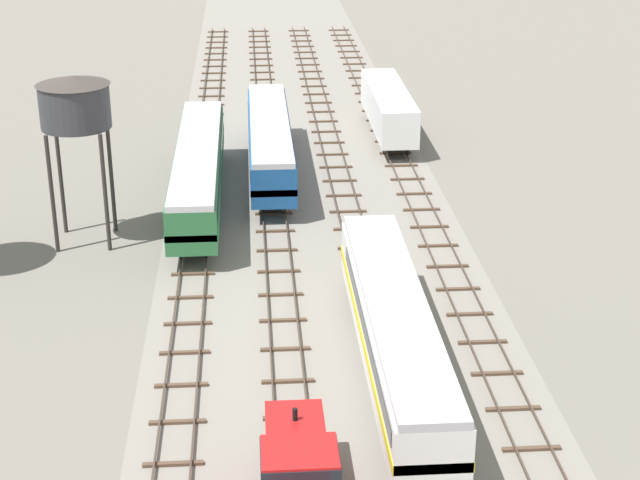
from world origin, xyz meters
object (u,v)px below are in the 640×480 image
Objects in this scene: diesel_railcar_centre_left_mid at (395,328)px; freight_boxcar_centre_farther at (388,107)px; shunter_loco_left_near at (299,476)px; diesel_railcar_left_far at (270,139)px; passenger_coach_far_left_midfar at (198,168)px; water_tower at (75,104)px.

diesel_railcar_centre_left_mid is 37.80m from freight_boxcar_centre_farther.
diesel_railcar_left_far is (-0.00, 38.78, 0.59)m from shunter_loco_left_near.
water_tower reaches higher than passenger_coach_far_left_midfar.
diesel_railcar_left_far reaches higher than shunter_loco_left_near.
diesel_railcar_centre_left_mid is 24.50m from water_tower.
freight_boxcar_centre_farther is at bearing 45.15° from passenger_coach_far_left_midfar.
water_tower is (-20.93, -20.01, 6.01)m from freight_boxcar_centre_farther.
diesel_railcar_centre_left_mid is 2.03× the size of water_tower.
water_tower reaches higher than diesel_railcar_centre_left_mid.
passenger_coach_far_left_midfar is 1.07× the size of diesel_railcar_left_far.
diesel_railcar_left_far is 17.17m from water_tower.
water_tower is at bearing -139.69° from passenger_coach_far_left_midfar.
diesel_railcar_centre_left_mid is (4.79, 9.82, 0.59)m from shunter_loco_left_near.
shunter_loco_left_near is at bearing -116.02° from diesel_railcar_centre_left_mid.
water_tower reaches higher than diesel_railcar_left_far.
diesel_railcar_left_far is 1.46× the size of freight_boxcar_centre_farther.
diesel_railcar_centre_left_mid and diesel_railcar_left_far have the same top height.
shunter_loco_left_near is at bearing -81.70° from passenger_coach_far_left_midfar.
shunter_loco_left_near is 0.38× the size of passenger_coach_far_left_midfar.
diesel_railcar_centre_left_mid is at bearing -80.60° from diesel_railcar_left_far.
diesel_railcar_centre_left_mid is 1.00× the size of diesel_railcar_left_far.
freight_boxcar_centre_farther is (9.59, 8.53, -0.15)m from diesel_railcar_left_far.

